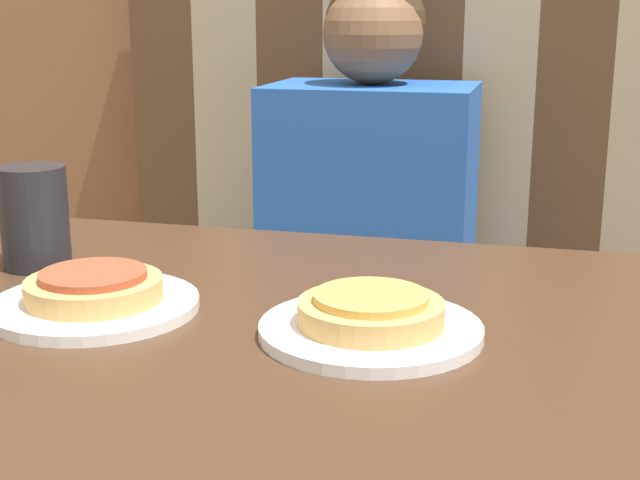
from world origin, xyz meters
TOP-DOWN VIEW (x-y plane):
  - booth_seat at (0.00, 0.73)m, footprint 1.10×0.57m
  - booth_backrest at (0.00, 0.96)m, footprint 1.10×0.10m
  - dining_table at (0.00, 0.00)m, footprint 0.88×0.74m
  - person at (0.00, 0.73)m, footprint 0.36×0.26m
  - plate_left at (-0.15, -0.01)m, footprint 0.22×0.22m
  - plate_right at (0.15, -0.01)m, footprint 0.22×0.22m
  - pizza_left at (-0.15, -0.01)m, footprint 0.14×0.14m
  - pizza_right at (0.15, -0.01)m, footprint 0.14×0.14m
  - drinking_cup at (-0.30, 0.12)m, footprint 0.08×0.08m

SIDE VIEW (x-z plane):
  - booth_seat at x=0.00m, z-range 0.00..0.43m
  - dining_table at x=0.00m, z-range 0.26..1.00m
  - person at x=0.00m, z-range 0.40..1.08m
  - plate_left at x=-0.15m, z-range 0.74..0.75m
  - plate_right at x=0.15m, z-range 0.74..0.75m
  - pizza_left at x=-0.15m, z-range 0.75..0.78m
  - pizza_right at x=0.15m, z-range 0.75..0.78m
  - drinking_cup at x=-0.30m, z-range 0.74..0.86m
  - booth_backrest at x=0.00m, z-range 0.43..1.21m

